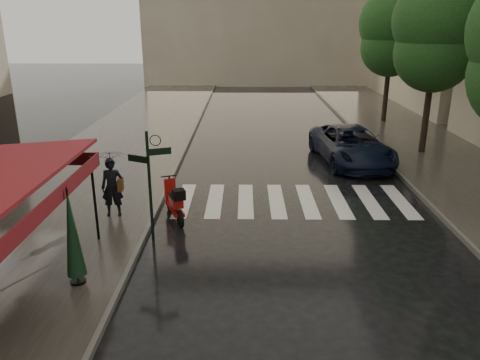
{
  "coord_description": "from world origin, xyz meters",
  "views": [
    {
      "loc": [
        1.36,
        -8.86,
        5.81
      ],
      "look_at": [
        1.22,
        4.07,
        1.4
      ],
      "focal_mm": 35.0,
      "sensor_mm": 36.0,
      "label": 1
    }
  ],
  "objects_px": {
    "pedestrian_with_umbrella": "(110,163)",
    "parasol_back": "(72,233)",
    "scooter": "(175,202)",
    "parked_car": "(351,145)"
  },
  "relations": [
    {
      "from": "parasol_back",
      "to": "scooter",
      "type": "bearing_deg",
      "value": 66.65
    },
    {
      "from": "scooter",
      "to": "parasol_back",
      "type": "distance_m",
      "value": 4.32
    },
    {
      "from": "pedestrian_with_umbrella",
      "to": "scooter",
      "type": "xyz_separation_m",
      "value": [
        1.88,
        -0.02,
        -1.24
      ]
    },
    {
      "from": "pedestrian_with_umbrella",
      "to": "scooter",
      "type": "distance_m",
      "value": 2.25
    },
    {
      "from": "scooter",
      "to": "parked_car",
      "type": "xyz_separation_m",
      "value": [
        6.69,
        6.2,
        0.2
      ]
    },
    {
      "from": "pedestrian_with_umbrella",
      "to": "scooter",
      "type": "bearing_deg",
      "value": -5.64
    },
    {
      "from": "scooter",
      "to": "pedestrian_with_umbrella",
      "type": "bearing_deg",
      "value": 157.08
    },
    {
      "from": "scooter",
      "to": "parked_car",
      "type": "relative_size",
      "value": 0.32
    },
    {
      "from": "pedestrian_with_umbrella",
      "to": "parasol_back",
      "type": "bearing_deg",
      "value": -92.11
    },
    {
      "from": "scooter",
      "to": "parasol_back",
      "type": "height_order",
      "value": "parasol_back"
    }
  ]
}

